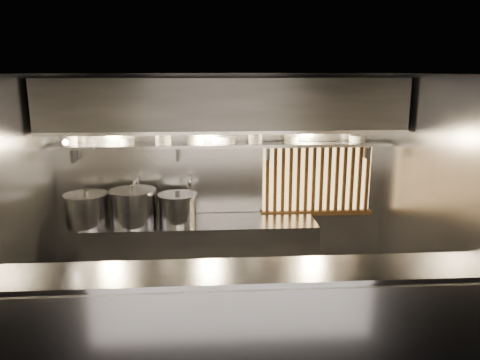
{
  "coord_description": "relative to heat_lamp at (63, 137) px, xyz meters",
  "views": [
    {
      "loc": [
        -0.19,
        -4.74,
        2.84
      ],
      "look_at": [
        0.17,
        0.55,
        1.59
      ],
      "focal_mm": 35.0,
      "sensor_mm": 36.0,
      "label": 1
    }
  ],
  "objects": [
    {
      "name": "bowl_stack_0",
      "position": [
        -0.06,
        0.47,
        -0.08
      ],
      "size": [
        0.2,
        0.2,
        0.17
      ],
      "color": "white",
      "rests_on": "bowl_shelf"
    },
    {
      "name": "stock_pot_left",
      "position": [
        0.15,
        0.23,
        -0.96
      ],
      "size": [
        0.68,
        0.68,
        0.45
      ],
      "rotation": [
        0.0,
        0.0,
        0.27
      ],
      "color": "#939397",
      "rests_on": "cooking_bench"
    },
    {
      "name": "cooking_bench",
      "position": [
        1.6,
        0.28,
        -1.62
      ],
      "size": [
        3.0,
        0.7,
        0.9
      ],
      "primitive_type": "cube",
      "color": "#939397",
      "rests_on": "floor"
    },
    {
      "name": "wood_screen",
      "position": [
        3.2,
        0.6,
        -0.69
      ],
      "size": [
        1.56,
        0.09,
        1.04
      ],
      "color": "#EFBB6B",
      "rests_on": "wall_back"
    },
    {
      "name": "wall_left",
      "position": [
        -0.35,
        -0.85,
        -0.67
      ],
      "size": [
        0.0,
        3.0,
        3.0
      ],
      "primitive_type": "plane",
      "rotation": [
        1.57,
        0.0,
        1.57
      ],
      "color": "gray",
      "rests_on": "floor"
    },
    {
      "name": "heat_lamp",
      "position": [
        0.0,
        0.0,
        0.0
      ],
      "size": [
        0.25,
        0.35,
        0.2
      ],
      "color": "#939397",
      "rests_on": "exhaust_hood"
    },
    {
      "name": "bowl_stack_3",
      "position": [
        1.54,
        0.47,
        -0.08
      ],
      "size": [
        0.24,
        0.24,
        0.17
      ],
      "color": "white",
      "rests_on": "bowl_shelf"
    },
    {
      "name": "bowl_stack_2",
      "position": [
        1.12,
        0.47,
        -0.08
      ],
      "size": [
        0.22,
        0.22,
        0.17
      ],
      "color": "white",
      "rests_on": "bowl_shelf"
    },
    {
      "name": "bowl_stack_5",
      "position": [
        2.32,
        0.47,
        -0.08
      ],
      "size": [
        0.2,
        0.2,
        0.17
      ],
      "color": "white",
      "rests_on": "bowl_shelf"
    },
    {
      "name": "floor",
      "position": [
        1.9,
        -0.85,
        -2.07
      ],
      "size": [
        4.5,
        4.5,
        0.0
      ],
      "primitive_type": "plane",
      "color": "black",
      "rests_on": "ground"
    },
    {
      "name": "faucet_left",
      "position": [
        0.75,
        0.52,
        -0.76
      ],
      "size": [
        0.04,
        0.3,
        0.5
      ],
      "color": "silver",
      "rests_on": "wall_back"
    },
    {
      "name": "ceiling",
      "position": [
        1.9,
        -0.85,
        0.73
      ],
      "size": [
        4.5,
        4.5,
        0.0
      ],
      "primitive_type": "plane",
      "rotation": [
        3.14,
        0.0,
        0.0
      ],
      "color": "black",
      "rests_on": "wall_back"
    },
    {
      "name": "wall_right",
      "position": [
        4.15,
        -0.85,
        -0.67
      ],
      "size": [
        0.0,
        3.0,
        3.0
      ],
      "primitive_type": "plane",
      "rotation": [
        1.57,
        0.0,
        -1.57
      ],
      "color": "gray",
      "rests_on": "floor"
    },
    {
      "name": "bowl_stack_6",
      "position": [
        2.8,
        0.47,
        -0.12
      ],
      "size": [
        0.21,
        0.21,
        0.09
      ],
      "color": "white",
      "rests_on": "bowl_shelf"
    },
    {
      "name": "exhaust_hood",
      "position": [
        1.9,
        0.25,
        0.36
      ],
      "size": [
        4.4,
        0.81,
        0.65
      ],
      "color": "#2D2D30",
      "rests_on": "ceiling"
    },
    {
      "name": "wall_back",
      "position": [
        1.9,
        0.65,
        -0.67
      ],
      "size": [
        4.5,
        0.0,
        4.5
      ],
      "primitive_type": "plane",
      "rotation": [
        1.57,
        0.0,
        0.0
      ],
      "color": "gray",
      "rests_on": "floor"
    },
    {
      "name": "bowl_stack_7",
      "position": [
        3.68,
        0.47,
        -0.12
      ],
      "size": [
        0.22,
        0.22,
        0.09
      ],
      "color": "white",
      "rests_on": "bowl_shelf"
    },
    {
      "name": "bowl_stack_1",
      "position": [
        0.66,
        0.47,
        -0.12
      ],
      "size": [
        0.2,
        0.2,
        0.09
      ],
      "color": "white",
      "rests_on": "bowl_shelf"
    },
    {
      "name": "serving_counter",
      "position": [
        1.9,
        -1.81,
        -1.5
      ],
      "size": [
        4.5,
        0.56,
        1.13
      ],
      "color": "#939397",
      "rests_on": "floor"
    },
    {
      "name": "faucet_right",
      "position": [
        1.45,
        0.52,
        -0.76
      ],
      "size": [
        0.04,
        0.3,
        0.5
      ],
      "color": "silver",
      "rests_on": "wall_back"
    },
    {
      "name": "bowl_shelf",
      "position": [
        1.9,
        0.47,
        -0.19
      ],
      "size": [
        4.4,
        0.34,
        0.04
      ],
      "primitive_type": "cube",
      "color": "#939397",
      "rests_on": "wall_back"
    },
    {
      "name": "pendant_bulb",
      "position": [
        1.8,
        0.35,
        -0.11
      ],
      "size": [
        0.09,
        0.09,
        0.19
      ],
      "color": "#2D2D30",
      "rests_on": "exhaust_hood"
    },
    {
      "name": "stock_pot_mid",
      "position": [
        0.73,
        0.26,
        -0.94
      ],
      "size": [
        0.6,
        0.6,
        0.49
      ],
      "rotation": [
        0.0,
        0.0,
        -0.01
      ],
      "color": "#939397",
      "rests_on": "cooking_bench"
    },
    {
      "name": "stock_pot_right",
      "position": [
        1.3,
        0.27,
        -0.98
      ],
      "size": [
        0.67,
        0.67,
        0.42
      ],
      "rotation": [
        0.0,
        0.0,
        -0.42
      ],
      "color": "#939397",
      "rests_on": "cooking_bench"
    },
    {
      "name": "bowl_stack_4",
      "position": [
        1.95,
        0.47,
        -0.12
      ],
      "size": [
        0.24,
        0.24,
        0.09
      ],
      "color": "white",
      "rests_on": "bowl_shelf"
    }
  ]
}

